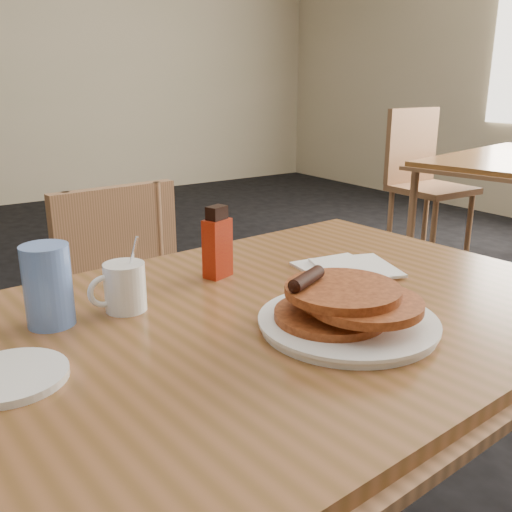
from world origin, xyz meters
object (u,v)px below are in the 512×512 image
at_px(chair_main_far, 133,307).
at_px(chair_neighbor_far, 422,170).
at_px(blue_tumbler, 48,286).
at_px(main_table, 265,332).
at_px(pancake_plate, 347,312).
at_px(syrup_bottle, 217,245).
at_px(coffee_mug, 124,286).

relative_size(chair_main_far, chair_neighbor_far, 0.88).
height_order(chair_main_far, blue_tumbler, blue_tumbler).
height_order(main_table, pancake_plate, pancake_plate).
bearing_deg(chair_main_far, syrup_bottle, -93.67).
bearing_deg(chair_main_far, coffee_mug, -117.05).
distance_m(coffee_mug, syrup_bottle, 0.25).
distance_m(main_table, blue_tumbler, 0.39).
bearing_deg(blue_tumbler, pancake_plate, -36.05).
height_order(coffee_mug, blue_tumbler, blue_tumbler).
distance_m(chair_main_far, pancake_plate, 0.89).
bearing_deg(pancake_plate, syrup_bottle, 97.46).
relative_size(pancake_plate, syrup_bottle, 1.99).
distance_m(main_table, syrup_bottle, 0.25).
bearing_deg(pancake_plate, chair_main_far, 93.72).
bearing_deg(syrup_bottle, pancake_plate, -101.97).
distance_m(pancake_plate, blue_tumbler, 0.52).
bearing_deg(pancake_plate, blue_tumbler, 143.95).
relative_size(syrup_bottle, blue_tumbler, 1.08).
distance_m(main_table, chair_neighbor_far, 2.98).
bearing_deg(chair_main_far, pancake_plate, -90.95).
height_order(syrup_bottle, blue_tumbler, syrup_bottle).
xyz_separation_m(main_table, chair_neighbor_far, (2.45, 1.69, -0.12)).
bearing_deg(main_table, chair_main_far, 88.37).
relative_size(coffee_mug, blue_tumbler, 0.99).
height_order(pancake_plate, blue_tumbler, blue_tumbler).
xyz_separation_m(main_table, blue_tumbler, (-0.34, 0.17, 0.11)).
xyz_separation_m(coffee_mug, syrup_bottle, (0.24, 0.07, 0.03)).
distance_m(chair_neighbor_far, pancake_plate, 3.00).
relative_size(main_table, blue_tumbler, 9.61).
height_order(chair_main_far, chair_neighbor_far, chair_neighbor_far).
height_order(main_table, coffee_mug, coffee_mug).
bearing_deg(syrup_bottle, blue_tumbler, 168.86).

